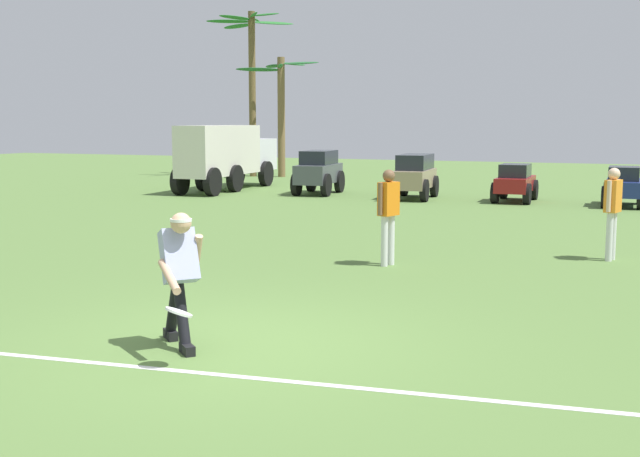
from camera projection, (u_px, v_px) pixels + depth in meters
name	position (u px, v px, depth m)	size (l,w,h in m)	color
ground_plane	(239.00, 344.00, 8.42)	(80.00, 80.00, 0.00)	#57783A
field_line_paint	(186.00, 371.00, 7.48)	(19.80, 0.09, 0.01)	white
frisbee_thrower	(179.00, 272.00, 8.16)	(0.76, 0.93, 1.42)	black
frisbee_in_flight	(179.00, 312.00, 7.51)	(0.37, 0.37, 0.12)	white
teammate_midfield	(613.00, 205.00, 13.39)	(0.28, 0.49, 1.56)	silver
teammate_deep	(388.00, 208.00, 12.91)	(0.30, 0.49, 1.56)	silver
parked_car_slot_a	(319.00, 171.00, 25.84)	(1.39, 2.44, 1.40)	#474C51
parked_car_slot_b	(414.00, 175.00, 24.28)	(1.33, 2.47, 1.34)	#998466
parked_car_slot_c	(515.00, 182.00, 23.41)	(1.11, 2.21, 1.10)	maroon
parked_car_slot_d	(623.00, 186.00, 22.12)	(1.13, 2.22, 1.10)	navy
box_truck	(227.00, 154.00, 27.27)	(1.71, 5.96, 2.20)	silver
palm_tree_far_left	(251.00, 74.00, 33.81)	(3.27, 3.26, 6.90)	brown
palm_tree_left_of_centre	(281.00, 104.00, 33.64)	(3.34, 3.24, 5.00)	brown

